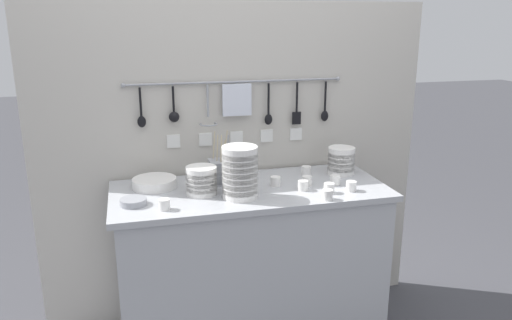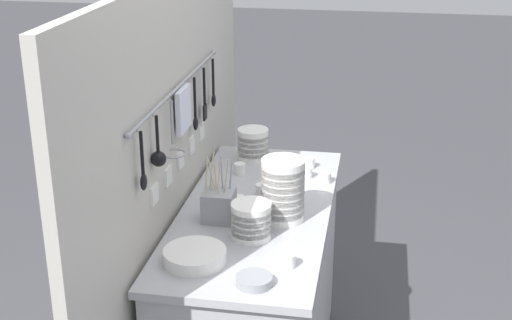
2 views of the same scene
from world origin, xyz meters
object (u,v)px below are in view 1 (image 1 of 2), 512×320
(bowl_stack_tall_left, at_px, (341,161))
(steel_mixing_bowl, at_px, (133,202))
(bowl_stack_short_front, at_px, (240,172))
(cup_front_left, at_px, (303,185))
(bowl_stack_wide_centre, at_px, (201,181))
(cup_centre, at_px, (351,186))
(cup_back_right, at_px, (276,182))
(cup_edge_near, at_px, (164,204))
(cup_front_right, at_px, (246,179))
(cup_by_caddy, at_px, (306,171))
(cup_beside_plates, at_px, (327,195))
(cup_edge_far, at_px, (307,181))
(plate_stack, at_px, (155,183))
(cutlery_caddy, at_px, (221,171))
(cup_back_left, at_px, (335,180))
(cup_mid_row, at_px, (329,188))

(bowl_stack_tall_left, bearing_deg, steel_mixing_bowl, -169.60)
(bowl_stack_short_front, bearing_deg, cup_front_left, 4.05)
(steel_mixing_bowl, bearing_deg, bowl_stack_wide_centre, 12.05)
(bowl_stack_tall_left, height_order, cup_centre, bowl_stack_tall_left)
(bowl_stack_wide_centre, bearing_deg, cup_back_right, 3.43)
(cup_edge_near, bearing_deg, bowl_stack_tall_left, 16.91)
(bowl_stack_short_front, distance_m, cup_front_right, 0.23)
(cup_centre, bearing_deg, bowl_stack_short_front, 175.19)
(cup_by_caddy, height_order, cup_back_right, same)
(bowl_stack_short_front, relative_size, cup_beside_plates, 4.85)
(cup_edge_far, bearing_deg, cup_edge_near, -167.93)
(bowl_stack_short_front, height_order, bowl_stack_wide_centre, bowl_stack_short_front)
(plate_stack, xyz_separation_m, cup_back_right, (0.60, -0.14, 0.00))
(steel_mixing_bowl, bearing_deg, plate_stack, 64.44)
(cutlery_caddy, relative_size, cup_edge_far, 5.25)
(cup_centre, bearing_deg, plate_stack, 162.33)
(cup_beside_plates, distance_m, cup_front_left, 0.17)
(cutlery_caddy, height_order, cup_back_left, cutlery_caddy)
(steel_mixing_bowl, relative_size, cup_back_left, 2.35)
(cup_front_left, bearing_deg, bowl_stack_wide_centre, 171.94)
(cup_by_caddy, bearing_deg, cup_edge_near, -157.67)
(cup_beside_plates, xyz_separation_m, cup_back_right, (-0.18, 0.25, 0.00))
(cup_edge_near, relative_size, cup_beside_plates, 1.00)
(bowl_stack_tall_left, distance_m, cup_by_caddy, 0.20)
(bowl_stack_tall_left, bearing_deg, cup_back_right, -164.60)
(cup_back_right, bearing_deg, bowl_stack_short_front, -151.26)
(cup_edge_near, bearing_deg, steel_mixing_bowl, 144.65)
(bowl_stack_wide_centre, bearing_deg, cup_edge_far, -0.71)
(steel_mixing_bowl, relative_size, cup_mid_row, 2.35)
(cup_beside_plates, bearing_deg, cup_front_right, 133.93)
(bowl_stack_wide_centre, height_order, cup_edge_near, bowl_stack_wide_centre)
(plate_stack, distance_m, cup_by_caddy, 0.82)
(cutlery_caddy, height_order, cup_edge_far, cutlery_caddy)
(cup_mid_row, xyz_separation_m, cup_back_right, (-0.22, 0.16, 0.00))
(bowl_stack_tall_left, relative_size, cup_edge_near, 2.89)
(bowl_stack_wide_centre, height_order, plate_stack, bowl_stack_wide_centre)
(cup_front_right, relative_size, cup_beside_plates, 1.00)
(cup_front_right, distance_m, cup_front_left, 0.30)
(cup_front_left, bearing_deg, cup_back_left, 12.09)
(cup_back_left, bearing_deg, cup_beside_plates, -122.11)
(cup_by_caddy, height_order, cup_front_left, same)
(bowl_stack_wide_centre, distance_m, steel_mixing_bowl, 0.34)
(steel_mixing_bowl, bearing_deg, cup_back_right, 7.44)
(cup_front_right, bearing_deg, cup_by_caddy, 10.10)
(cup_edge_far, distance_m, cup_edge_near, 0.75)
(cup_edge_far, distance_m, cup_back_left, 0.15)
(bowl_stack_wide_centre, relative_size, cup_beside_plates, 2.90)
(bowl_stack_wide_centre, xyz_separation_m, cutlery_caddy, (0.13, 0.15, -0.01))
(bowl_stack_tall_left, bearing_deg, plate_stack, 178.63)
(plate_stack, relative_size, cutlery_caddy, 0.81)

